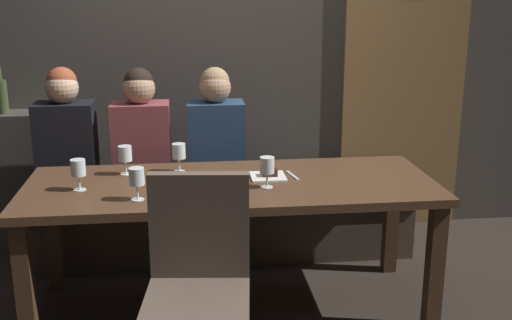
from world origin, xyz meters
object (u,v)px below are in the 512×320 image
wine_glass_near_left (267,167)px  wine_glass_center_back (137,178)px  wine_glass_far_left (78,169)px  wine_glass_end_left (125,154)px  chair_near_side (198,274)px  diner_redhead (66,138)px  dessert_plate (269,175)px  fork_on_table (293,175)px  wine_bottle_pale_label (2,95)px  dining_table (231,197)px  diner_far_end (216,135)px  wine_glass_center_front (179,153)px  diner_bearded (141,137)px  banquette_bench (224,224)px

wine_glass_near_left → wine_glass_center_back: bearing=-169.5°
wine_glass_far_left → wine_glass_end_left: bearing=50.2°
chair_near_side → diner_redhead: bearing=118.7°
dessert_plate → fork_on_table: 0.14m
wine_bottle_pale_label → fork_on_table: wine_bottle_pale_label is taller
chair_near_side → wine_glass_near_left: 0.78m
dining_table → diner_redhead: diner_redhead is taller
wine_glass_near_left → dessert_plate: bearing=79.4°
diner_far_end → wine_glass_center_front: 0.51m
diner_redhead → diner_bearded: bearing=-1.3°
chair_near_side → wine_glass_near_left: (0.38, 0.61, 0.29)m
wine_glass_center_back → wine_glass_center_front: size_ratio=1.00×
wine_glass_center_front → dessert_plate: size_ratio=0.86×
wine_glass_center_back → dessert_plate: size_ratio=0.86×
wine_glass_center_back → dessert_plate: 0.76m
fork_on_table → wine_bottle_pale_label: bearing=140.8°
wine_bottle_pale_label → wine_glass_center_back: wine_bottle_pale_label is taller
wine_bottle_pale_label → wine_glass_end_left: wine_bottle_pale_label is taller
wine_bottle_pale_label → dessert_plate: 1.92m
diner_redhead → fork_on_table: (1.32, -0.62, -0.10)m
banquette_bench → wine_bottle_pale_label: size_ratio=7.67×
diner_redhead → wine_glass_end_left: size_ratio=5.11×
wine_glass_center_back → dessert_plate: wine_glass_center_back is taller
wine_glass_far_left → fork_on_table: size_ratio=0.96×
diner_bearded → fork_on_table: size_ratio=4.87×
diner_redhead → wine_glass_near_left: size_ratio=5.11×
wine_glass_end_left → dessert_plate: wine_glass_end_left is taller
wine_bottle_pale_label → banquette_bench: bearing=-12.3°
wine_glass_center_front → wine_glass_near_left: size_ratio=1.00×
chair_near_side → wine_glass_end_left: (-0.37, 0.93, 0.30)m
dessert_plate → fork_on_table: dessert_plate is taller
diner_redhead → chair_near_side: bearing=-61.3°
wine_glass_center_front → wine_glass_end_left: same height
wine_bottle_pale_label → fork_on_table: (1.77, -0.94, -0.33)m
wine_glass_center_front → wine_glass_far_left: (-0.51, -0.28, 0.00)m
wine_glass_center_back → fork_on_table: wine_glass_center_back is taller
dining_table → wine_glass_center_back: wine_glass_center_back is taller
wine_glass_end_left → wine_glass_far_left: size_ratio=1.00×
diner_bearded → diner_far_end: bearing=0.6°
dining_table → wine_glass_far_left: (-0.79, -0.05, 0.20)m
banquette_bench → dessert_plate: 0.85m
diner_far_end → wine_glass_center_back: (-0.44, -0.92, 0.01)m
wine_bottle_pale_label → dessert_plate: (1.63, -0.95, -0.32)m
chair_near_side → wine_glass_end_left: chair_near_side is taller
wine_bottle_pale_label → wine_glass_near_left: wine_bottle_pale_label is taller
diner_far_end → wine_bottle_pale_label: wine_bottle_pale_label is taller
diner_redhead → wine_glass_center_front: diner_redhead is taller
wine_glass_far_left → wine_glass_center_front: bearing=28.3°
banquette_bench → chair_near_side: chair_near_side is taller
diner_redhead → dessert_plate: diner_redhead is taller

